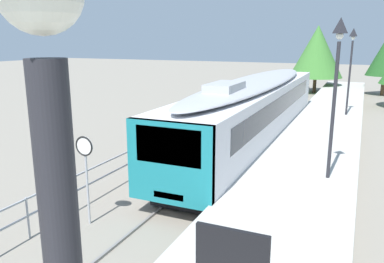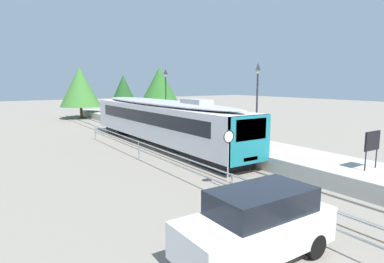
{
  "view_description": "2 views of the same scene",
  "coord_description": "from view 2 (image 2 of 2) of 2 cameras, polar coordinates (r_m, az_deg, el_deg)",
  "views": [
    {
      "loc": [
        5.05,
        4.65,
        5.55
      ],
      "look_at": [
        -1.0,
        18.32,
        2.0
      ],
      "focal_mm": 36.18,
      "sensor_mm": 36.0,
      "label": 1
    },
    {
      "loc": [
        -11.71,
        2.41,
        4.91
      ],
      "look_at": [
        -1.0,
        18.32,
        2.0
      ],
      "focal_mm": 30.11,
      "sensor_mm": 36.0,
      "label": 2
    }
  ],
  "objects": [
    {
      "name": "platform_notice_board",
      "position": [
        17.09,
        29.31,
        -1.66
      ],
      "size": [
        1.2,
        0.08,
        1.8
      ],
      "color": "#232328",
      "rests_on": "station_platform"
    },
    {
      "name": "carpark_fence",
      "position": [
        13.37,
        7.04,
        -8.86
      ],
      "size": [
        0.06,
        36.06,
        1.25
      ],
      "color": "#9EA0A5",
      "rests_on": "ground"
    },
    {
      "name": "tree_distant_left",
      "position": [
        49.73,
        -12.07,
        7.41
      ],
      "size": [
        3.66,
        3.66,
        6.04
      ],
      "color": "brown",
      "rests_on": "ground"
    },
    {
      "name": "platform_lamp_far_end",
      "position": [
        32.54,
        -4.68,
        8.1
      ],
      "size": [
        0.34,
        0.34,
        5.35
      ],
      "color": "#232328",
      "rests_on": "station_platform"
    },
    {
      "name": "track_rails",
      "position": [
        23.34,
        -3.02,
        -3.44
      ],
      "size": [
        3.2,
        60.0,
        0.14
      ],
      "color": "gray",
      "rests_on": "ground"
    },
    {
      "name": "parked_suv_white",
      "position": [
        9.38,
        11.44,
        -15.77
      ],
      "size": [
        4.62,
        1.94,
        2.04
      ],
      "color": "white",
      "rests_on": "ground"
    },
    {
      "name": "platform_lamp_mid_platform",
      "position": [
        22.39,
        11.52,
        7.72
      ],
      "size": [
        0.34,
        0.34,
        5.35
      ],
      "color": "#232328",
      "rests_on": "station_platform"
    },
    {
      "name": "tree_behind_carpark",
      "position": [
        43.51,
        -5.78,
        7.99
      ],
      "size": [
        5.41,
        5.41,
        6.91
      ],
      "color": "brown",
      "rests_on": "ground"
    },
    {
      "name": "commuter_train",
      "position": [
        24.85,
        -5.62,
        2.21
      ],
      "size": [
        2.82,
        19.92,
        3.74
      ],
      "color": "silver",
      "rests_on": "track_rails"
    },
    {
      "name": "station_platform",
      "position": [
        25.05,
        3.36,
        -1.64
      ],
      "size": [
        3.9,
        60.0,
        0.9
      ],
      "primitive_type": "cube",
      "color": "#B7B5AD",
      "rests_on": "ground"
    },
    {
      "name": "speed_limit_sign",
      "position": [
        14.73,
        6.48,
        -2.33
      ],
      "size": [
        0.61,
        0.1,
        2.81
      ],
      "color": "#9EA0A5",
      "rests_on": "ground"
    },
    {
      "name": "ground_plane",
      "position": [
        21.99,
        -9.76,
        -4.4
      ],
      "size": [
        160.0,
        160.0,
        0.0
      ],
      "primitive_type": "plane",
      "color": "gray"
    },
    {
      "name": "tree_behind_station_far",
      "position": [
        46.78,
        -19.22,
        7.48
      ],
      "size": [
        5.45,
        5.45,
        7.04
      ],
      "color": "brown",
      "rests_on": "ground"
    }
  ]
}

